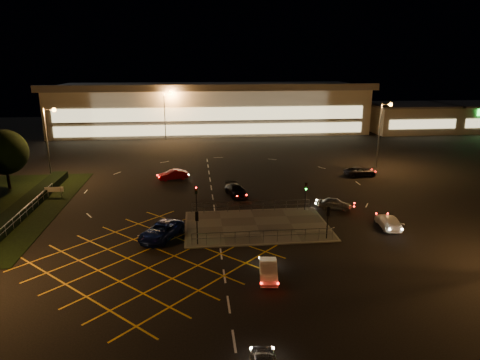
{
  "coord_description": "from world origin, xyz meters",
  "views": [
    {
      "loc": [
        -4.0,
        -41.87,
        16.18
      ],
      "look_at": [
        1.4,
        8.26,
        2.0
      ],
      "focal_mm": 32.0,
      "sensor_mm": 36.0,
      "label": 1
    }
  ],
  "objects": [
    {
      "name": "ground",
      "position": [
        0.0,
        0.0,
        0.0
      ],
      "size": [
        180.0,
        180.0,
        0.0
      ],
      "primitive_type": "plane",
      "color": "black",
      "rests_on": "ground"
    },
    {
      "name": "pedestrian_island",
      "position": [
        2.0,
        -2.0,
        0.06
      ],
      "size": [
        14.0,
        9.0,
        0.12
      ],
      "primitive_type": "cube",
      "color": "#4C4944",
      "rests_on": "ground"
    },
    {
      "name": "hedge",
      "position": [
        -23.0,
        6.0,
        0.5
      ],
      "size": [
        2.0,
        26.0,
        1.0
      ],
      "primitive_type": "cube",
      "color": "black",
      "rests_on": "ground"
    },
    {
      "name": "supermarket",
      "position": [
        0.0,
        61.95,
        5.31
      ],
      "size": [
        72.0,
        26.5,
        10.5
      ],
      "color": "beige",
      "rests_on": "ground"
    },
    {
      "name": "retail_unit_a",
      "position": [
        46.0,
        53.97,
        3.21
      ],
      "size": [
        18.8,
        14.8,
        6.35
      ],
      "color": "beige",
      "rests_on": "ground"
    },
    {
      "name": "retail_unit_b",
      "position": [
        62.0,
        53.96,
        3.22
      ],
      "size": [
        14.8,
        14.8,
        6.35
      ],
      "color": "beige",
      "rests_on": "ground"
    },
    {
      "name": "streetlight_nw",
      "position": [
        -23.56,
        18.0,
        6.56
      ],
      "size": [
        1.78,
        0.56,
        10.03
      ],
      "color": "slate",
      "rests_on": "ground"
    },
    {
      "name": "streetlight_ne",
      "position": [
        24.44,
        20.0,
        6.56
      ],
      "size": [
        1.78,
        0.56,
        10.03
      ],
      "color": "slate",
      "rests_on": "ground"
    },
    {
      "name": "streetlight_far_left",
      "position": [
        -9.56,
        48.0,
        6.56
      ],
      "size": [
        1.78,
        0.56,
        10.03
      ],
      "color": "slate",
      "rests_on": "ground"
    },
    {
      "name": "streetlight_far_right",
      "position": [
        30.44,
        50.0,
        6.56
      ],
      "size": [
        1.78,
        0.56,
        10.03
      ],
      "color": "slate",
      "rests_on": "ground"
    },
    {
      "name": "signal_sw",
      "position": [
        -4.0,
        -5.99,
        2.37
      ],
      "size": [
        0.28,
        0.3,
        3.15
      ],
      "rotation": [
        0.0,
        0.0,
        3.14
      ],
      "color": "black",
      "rests_on": "pedestrian_island"
    },
    {
      "name": "signal_se",
      "position": [
        8.0,
        -5.99,
        2.37
      ],
      "size": [
        0.28,
        0.3,
        3.15
      ],
      "rotation": [
        0.0,
        0.0,
        3.14
      ],
      "color": "black",
      "rests_on": "pedestrian_island"
    },
    {
      "name": "signal_nw",
      "position": [
        -4.0,
        1.99,
        2.37
      ],
      "size": [
        0.28,
        0.3,
        3.15
      ],
      "color": "black",
      "rests_on": "pedestrian_island"
    },
    {
      "name": "signal_ne",
      "position": [
        8.0,
        1.99,
        2.37
      ],
      "size": [
        0.28,
        0.3,
        3.15
      ],
      "color": "black",
      "rests_on": "pedestrian_island"
    },
    {
      "name": "tree_c",
      "position": [
        -28.0,
        14.0,
        4.95
      ],
      "size": [
        5.76,
        5.76,
        7.84
      ],
      "color": "black",
      "rests_on": "ground"
    },
    {
      "name": "car_queue_white",
      "position": [
        1.34,
        -12.63,
        0.62
      ],
      "size": [
        1.8,
        3.92,
        1.25
      ],
      "primitive_type": "imported",
      "rotation": [
        0.0,
        0.0,
        6.15
      ],
      "color": "white",
      "rests_on": "ground"
    },
    {
      "name": "car_left_blue",
      "position": [
        -7.36,
        -4.11,
        0.75
      ],
      "size": [
        4.61,
        5.91,
        1.49
      ],
      "primitive_type": "imported",
      "rotation": [
        0.0,
        0.0,
        5.82
      ],
      "color": "#0D1950",
      "rests_on": "ground"
    },
    {
      "name": "car_far_dkgrey",
      "position": [
        0.9,
        8.14,
        0.67
      ],
      "size": [
        2.91,
        4.91,
        1.34
      ],
      "primitive_type": "imported",
      "rotation": [
        0.0,
        0.0,
        0.24
      ],
      "color": "black",
      "rests_on": "ground"
    },
    {
      "name": "car_right_silver",
      "position": [
        11.5,
        2.21,
        0.63
      ],
      "size": [
        4.0,
        2.8,
        1.26
      ],
      "primitive_type": "imported",
      "rotation": [
        0.0,
        0.0,
        1.18
      ],
      "color": "#A0A2A7",
      "rests_on": "ground"
    },
    {
      "name": "car_circ_red",
      "position": [
        -7.15,
        16.63,
        0.69
      ],
      "size": [
        4.39,
        2.45,
        1.37
      ],
      "primitive_type": "imported",
      "rotation": [
        0.0,
        0.0,
        4.97
      ],
      "color": "maroon",
      "rests_on": "ground"
    },
    {
      "name": "car_east_grey",
      "position": [
        19.69,
        15.73,
        0.64
      ],
      "size": [
        4.73,
        2.47,
        1.27
      ],
      "primitive_type": "imported",
      "rotation": [
        0.0,
        0.0,
        1.65
      ],
      "color": "black",
      "rests_on": "ground"
    },
    {
      "name": "car_approach_white",
      "position": [
        15.07,
        -3.72,
        0.63
      ],
      "size": [
        2.25,
        4.54,
        1.27
      ],
      "primitive_type": "imported",
      "rotation": [
        0.0,
        0.0,
        3.03
      ],
      "color": "white",
      "rests_on": "ground"
    }
  ]
}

